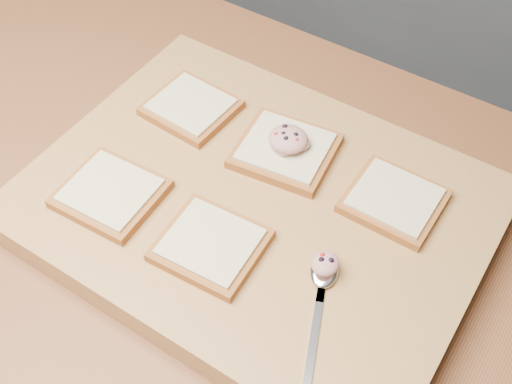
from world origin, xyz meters
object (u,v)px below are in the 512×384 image
Objects in this scene: bread_far_center at (285,150)px; tuna_salad_dollop at (288,139)px; cutting_board at (256,208)px; spoon at (323,279)px.

tuna_salad_dollop is (0.00, 0.00, 0.02)m from bread_far_center.
bread_far_center reaches higher than cutting_board.
bread_far_center is 2.63× the size of tuna_salad_dollop.
tuna_salad_dollop is at bearing 28.12° from bread_far_center.
tuna_salad_dollop reaches higher than cutting_board.
bread_far_center reaches higher than spoon.
spoon is (0.13, -0.06, 0.03)m from cutting_board.
bread_far_center is (-0.01, 0.08, 0.03)m from cutting_board.
tuna_salad_dollop reaches higher than bread_far_center.
bread_far_center is at bearing -151.88° from tuna_salad_dollop.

